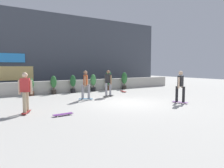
% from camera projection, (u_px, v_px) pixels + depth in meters
% --- Properties ---
extents(ground_plane, '(48.00, 48.00, 0.00)m').
position_uv_depth(ground_plane, '(127.00, 103.00, 10.97)').
color(ground_plane, '#B2AFA8').
extents(planter_wall, '(18.00, 0.40, 0.90)m').
position_uv_depth(planter_wall, '(81.00, 86.00, 15.99)').
color(planter_wall, '#B2ADA3').
rests_on(planter_wall, ground).
extents(building_backdrop, '(20.00, 2.08, 6.50)m').
position_uv_depth(building_backdrop, '(63.00, 52.00, 19.12)').
color(building_backdrop, '#424751').
rests_on(building_backdrop, ground).
extents(potted_plant_0, '(0.36, 0.36, 1.17)m').
position_uv_depth(potted_plant_0, '(31.00, 87.00, 13.60)').
color(potted_plant_0, brown).
rests_on(potted_plant_0, ground).
extents(potted_plant_1, '(0.41, 0.41, 1.29)m').
position_uv_depth(potted_plant_1, '(54.00, 84.00, 14.38)').
color(potted_plant_1, '#2D2823').
rests_on(potted_plant_1, ground).
extents(potted_plant_2, '(0.42, 0.42, 1.31)m').
position_uv_depth(potted_plant_2, '(73.00, 83.00, 15.14)').
color(potted_plant_2, black).
rests_on(potted_plant_2, ground).
extents(potted_plant_3, '(0.43, 0.43, 1.33)m').
position_uv_depth(potted_plant_3, '(93.00, 82.00, 16.02)').
color(potted_plant_3, black).
rests_on(potted_plant_3, ground).
extents(potted_plant_4, '(0.55, 0.55, 1.58)m').
position_uv_depth(potted_plant_4, '(108.00, 79.00, 16.74)').
color(potted_plant_4, brown).
rests_on(potted_plant_4, ground).
extents(potted_plant_5, '(0.48, 0.48, 1.43)m').
position_uv_depth(potted_plant_5, '(124.00, 79.00, 17.59)').
color(potted_plant_5, '#2D2823').
rests_on(potted_plant_5, ground).
extents(skater_foreground, '(0.53, 0.81, 1.70)m').
position_uv_depth(skater_foreground, '(25.00, 91.00, 8.40)').
color(skater_foreground, maroon).
rests_on(skater_foreground, ground).
extents(skater_by_wall_left, '(0.53, 0.82, 1.70)m').
position_uv_depth(skater_by_wall_left, '(180.00, 85.00, 10.75)').
color(skater_by_wall_left, '#72338C').
rests_on(skater_by_wall_left, ground).
extents(skater_far_right, '(0.82, 0.55, 1.70)m').
position_uv_depth(skater_far_right, '(108.00, 82.00, 13.09)').
color(skater_far_right, black).
rests_on(skater_far_right, ground).
extents(skater_mid_plaza, '(0.78, 0.61, 1.70)m').
position_uv_depth(skater_mid_plaza, '(86.00, 84.00, 11.82)').
color(skater_mid_plaza, '#266699').
rests_on(skater_mid_plaza, ground).
extents(skateboard_near_camera, '(0.37, 0.82, 0.08)m').
position_uv_depth(skateboard_near_camera, '(123.00, 91.00, 15.56)').
color(skateboard_near_camera, maroon).
rests_on(skateboard_near_camera, ground).
extents(skateboard_aside, '(0.81, 0.26, 0.08)m').
position_uv_depth(skateboard_aside, '(63.00, 114.00, 8.09)').
color(skateboard_aside, '#72338C').
rests_on(skateboard_aside, ground).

